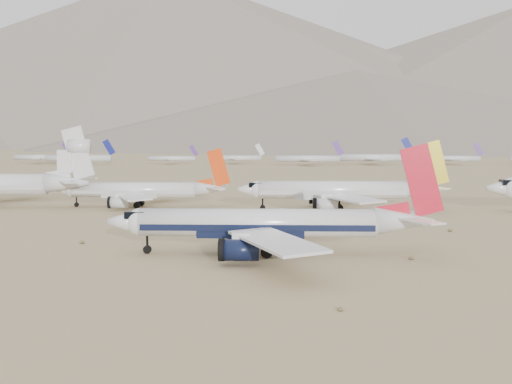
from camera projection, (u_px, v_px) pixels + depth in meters
ground at (252, 261)px, 97.18m from camera, size 7000.00×7000.00×0.00m
main_airliner at (272, 224)px, 102.03m from camera, size 50.50×49.33×17.82m
row2_gold_tail at (341, 191)px, 162.46m from camera, size 50.47×49.36×17.97m
row2_orange_tail at (141, 191)px, 170.13m from camera, size 44.21×43.25×15.77m
distant_storage_row at (328, 158)px, 420.02m from camera, size 625.65×62.65×16.06m
mountain_range at (302, 72)px, 1719.21m from camera, size 7354.00×3024.00×470.00m
desert_scrub at (11, 297)px, 74.08m from camera, size 219.83×121.67×0.63m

